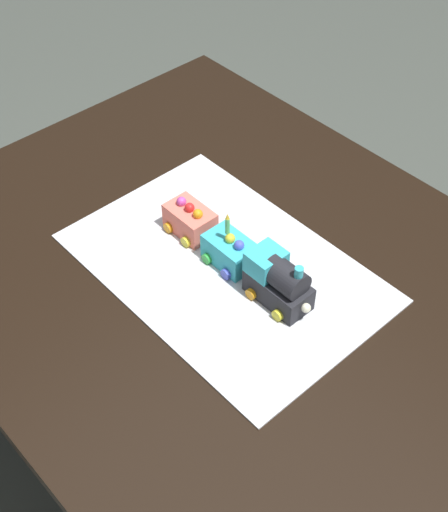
# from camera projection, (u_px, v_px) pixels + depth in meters

# --- Properties ---
(ground_plane) EXTENTS (8.00, 8.00, 0.00)m
(ground_plane) POSITION_uv_depth(u_px,v_px,m) (242.00, 476.00, 1.88)
(ground_plane) COLOR #474C44
(dining_table) EXTENTS (1.40, 1.00, 0.74)m
(dining_table) POSITION_uv_depth(u_px,v_px,m) (247.00, 323.00, 1.43)
(dining_table) COLOR black
(dining_table) RESTS_ON ground
(cake_board) EXTENTS (0.60, 0.40, 0.00)m
(cake_board) POSITION_uv_depth(u_px,v_px,m) (224.00, 268.00, 1.38)
(cake_board) COLOR silver
(cake_board) RESTS_ON dining_table
(cake_locomotive) EXTENTS (0.14, 0.08, 0.12)m
(cake_locomotive) POSITION_uv_depth(u_px,v_px,m) (278.00, 281.00, 1.29)
(cake_locomotive) COLOR #232328
(cake_locomotive) RESTS_ON cake_board
(cake_car_tanker_turquoise) EXTENTS (0.10, 0.08, 0.07)m
(cake_car_tanker_turquoise) POSITION_uv_depth(u_px,v_px,m) (230.00, 251.00, 1.37)
(cake_car_tanker_turquoise) COLOR #38B7C6
(cake_car_tanker_turquoise) RESTS_ON cake_board
(cake_car_caboose_coral) EXTENTS (0.10, 0.08, 0.07)m
(cake_car_caboose_coral) POSITION_uv_depth(u_px,v_px,m) (190.00, 220.00, 1.43)
(cake_car_caboose_coral) COLOR #F27260
(cake_car_caboose_coral) RESTS_ON cake_board
(birthday_candle) EXTENTS (0.01, 0.01, 0.05)m
(birthday_candle) POSITION_uv_depth(u_px,v_px,m) (227.00, 224.00, 1.33)
(birthday_candle) COLOR #66D872
(birthday_candle) RESTS_ON cake_car_tanker_turquoise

